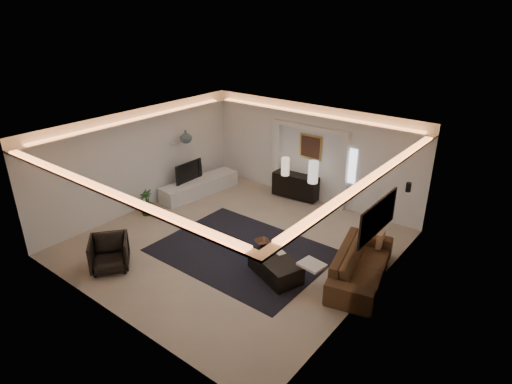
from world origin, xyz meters
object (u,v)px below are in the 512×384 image
Objects in this scene: sofa at (361,264)px; coffee_table at (275,268)px; console at (296,186)px; armchair at (109,253)px.

sofa reaches higher than coffee_table.
sofa is (3.48, -2.73, -0.03)m from console.
console is at bearing 27.68° from armchair.
sofa is 5.59m from armchair.
console is 4.26m from coffee_table.
console is at bearing 137.94° from coffee_table.
sofa is 1.86m from coffee_table.
console is 5.94m from armchair.
coffee_table is (-1.53, -1.05, -0.16)m from sofa.
armchair reaches higher than coffee_table.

